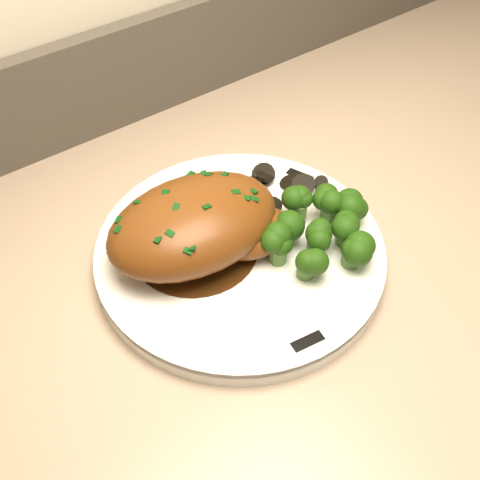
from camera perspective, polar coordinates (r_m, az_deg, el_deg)
counter at (r=0.97m, az=7.65°, el=-17.71°), size 2.01×0.66×0.99m
plate at (r=0.57m, az=-0.00°, el=-1.29°), size 0.32×0.32×0.02m
rim_accent_0 at (r=0.64m, az=5.70°, el=6.10°), size 0.02×0.03×0.00m
rim_accent_1 at (r=0.58m, az=-11.81°, el=-0.30°), size 0.03×0.03×0.00m
rim_accent_2 at (r=0.50m, az=6.43°, el=-9.55°), size 0.03×0.01×0.00m
gravy_pool at (r=0.57m, az=-4.28°, el=-0.73°), size 0.12×0.12×0.00m
chicken_breast at (r=0.54m, az=-3.79°, el=1.40°), size 0.17×0.12×0.06m
mushroom_pile at (r=0.61m, az=2.98°, el=4.70°), size 0.09×0.07×0.02m
broccoli_florets at (r=0.56m, az=7.46°, el=1.08°), size 0.11×0.09×0.04m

